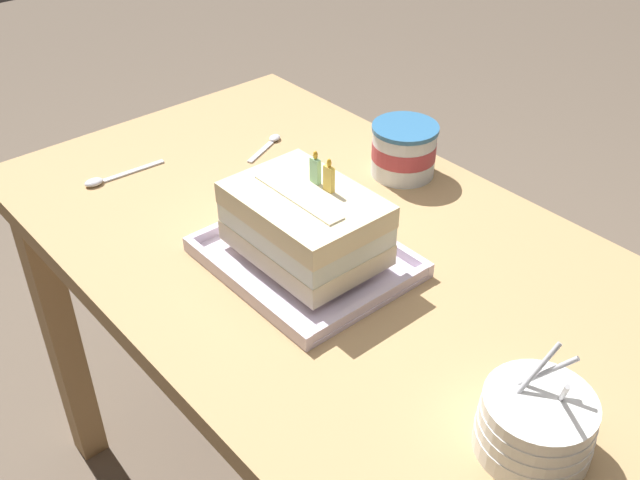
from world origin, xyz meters
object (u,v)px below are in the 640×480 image
bowl_stack (535,424)px  ice_cream_tub (404,150)px  birthday_cake (305,223)px  serving_spoon_near_tray (270,142)px  foil_tray (305,259)px  serving_spoon_by_bowls (105,179)px

bowl_stack → ice_cream_tub: 0.63m
birthday_cake → serving_spoon_near_tray: bearing=150.4°
foil_tray → serving_spoon_near_tray: foil_tray is taller
serving_spoon_near_tray → ice_cream_tub: bearing=25.2°
serving_spoon_near_tray → serving_spoon_by_bowls: bearing=-104.7°
foil_tray → bowl_stack: bearing=-3.4°
ice_cream_tub → serving_spoon_near_tray: 0.27m
ice_cream_tub → birthday_cake: bearing=-73.1°
foil_tray → bowl_stack: 0.44m
foil_tray → birthday_cake: birthday_cake is taller
foil_tray → serving_spoon_by_bowls: foil_tray is taller
ice_cream_tub → serving_spoon_by_bowls: (-0.33, -0.43, -0.04)m
bowl_stack → foil_tray: bearing=176.6°
foil_tray → serving_spoon_near_tray: 0.39m
ice_cream_tub → serving_spoon_by_bowls: 0.54m
foil_tray → birthday_cake: 0.07m
birthday_cake → bowl_stack: birthday_cake is taller
foil_tray → birthday_cake: bearing=90.0°
serving_spoon_by_bowls → serving_spoon_near_tray: bearing=75.3°
foil_tray → birthday_cake: (0.00, 0.00, 0.07)m
birthday_cake → serving_spoon_near_tray: size_ratio=2.04×
bowl_stack → serving_spoon_near_tray: 0.80m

